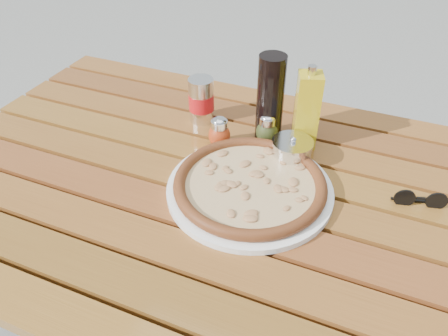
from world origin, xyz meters
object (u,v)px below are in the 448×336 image
at_px(plate, 250,189).
at_px(parmesan_tin, 292,151).
at_px(pizza, 250,184).
at_px(olive_oil_cruet, 307,110).
at_px(table, 221,208).
at_px(pepper_shaker, 219,133).
at_px(dark_bottle, 270,99).
at_px(oregano_shaker, 267,129).
at_px(soda_can, 201,100).
at_px(sunglasses, 420,200).

relative_size(plate, parmesan_tin, 2.83).
distance_m(pizza, olive_oil_cruet, 0.24).
relative_size(table, pepper_shaker, 17.07).
bearing_deg(dark_bottle, plate, -81.92).
relative_size(dark_bottle, parmesan_tin, 1.73).
distance_m(pepper_shaker, oregano_shaker, 0.12).
distance_m(pepper_shaker, dark_bottle, 0.15).
relative_size(table, soda_can, 11.67).
relative_size(pizza, soda_can, 3.28).
bearing_deg(olive_oil_cruet, pizza, -104.93).
distance_m(oregano_shaker, parmesan_tin, 0.10).
xyz_separation_m(oregano_shaker, sunglasses, (0.37, -0.10, -0.02)).
height_order(olive_oil_cruet, parmesan_tin, olive_oil_cruet).
height_order(plate, soda_can, soda_can).
bearing_deg(parmesan_tin, dark_bottle, 136.70).
distance_m(plate, pepper_shaker, 0.19).
xyz_separation_m(pepper_shaker, sunglasses, (0.47, -0.04, -0.02)).
distance_m(plate, olive_oil_cruet, 0.25).
height_order(table, plate, plate).
bearing_deg(plate, pizza, 0.00).
bearing_deg(table, oregano_shaker, 77.74).
height_order(parmesan_tin, sunglasses, parmesan_tin).
height_order(pepper_shaker, sunglasses, pepper_shaker).
bearing_deg(dark_bottle, table, -99.84).
relative_size(olive_oil_cruet, parmesan_tin, 1.65).
bearing_deg(oregano_shaker, olive_oil_cruet, 17.86).
height_order(pizza, parmesan_tin, parmesan_tin).
bearing_deg(pizza, dark_bottle, 98.08).
bearing_deg(parmesan_tin, olive_oil_cruet, 85.80).
height_order(oregano_shaker, soda_can, soda_can).
relative_size(table, pizza, 3.56).
bearing_deg(oregano_shaker, pepper_shaker, -149.66).
distance_m(table, dark_bottle, 0.29).
bearing_deg(dark_bottle, parmesan_tin, -43.30).
bearing_deg(sunglasses, dark_bottle, 147.61).
xyz_separation_m(plate, olive_oil_cruet, (0.06, 0.22, 0.09)).
height_order(dark_bottle, parmesan_tin, dark_bottle).
distance_m(plate, soda_can, 0.32).
relative_size(dark_bottle, olive_oil_cruet, 1.05).
distance_m(oregano_shaker, dark_bottle, 0.08).
distance_m(parmesan_tin, sunglasses, 0.29).
height_order(oregano_shaker, sunglasses, oregano_shaker).
relative_size(plate, olive_oil_cruet, 1.71).
relative_size(pizza, pepper_shaker, 4.79).
bearing_deg(olive_oil_cruet, parmesan_tin, -94.20).
xyz_separation_m(table, pepper_shaker, (-0.06, 0.13, 0.11)).
bearing_deg(soda_can, dark_bottle, -3.10).
relative_size(parmesan_tin, sunglasses, 1.16).
distance_m(plate, oregano_shaker, 0.20).
height_order(oregano_shaker, dark_bottle, dark_bottle).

